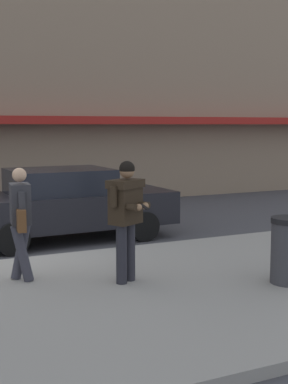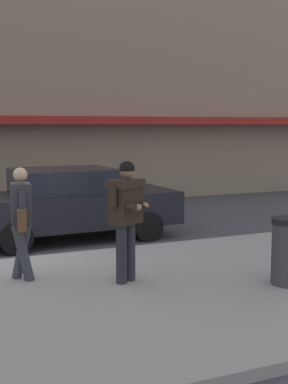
% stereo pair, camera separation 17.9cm
% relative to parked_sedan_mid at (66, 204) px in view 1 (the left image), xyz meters
% --- Properties ---
extents(sidewalk, '(32.00, 5.30, 0.14)m').
position_rel_parked_sedan_mid_xyz_m(sidewalk, '(-0.77, -4.32, -0.72)').
color(sidewalk, gray).
rests_on(sidewalk, ground).
extents(curb_paint_line, '(28.00, 0.12, 0.01)m').
position_rel_parked_sedan_mid_xyz_m(curb_paint_line, '(-0.77, -1.42, -0.79)').
color(curb_paint_line, silver).
rests_on(curb_paint_line, ground).
extents(parked_sedan_mid, '(4.54, 2.01, 1.54)m').
position_rel_parked_sedan_mid_xyz_m(parked_sedan_mid, '(0.00, 0.00, 0.00)').
color(parked_sedan_mid, black).
rests_on(parked_sedan_mid, ground).
extents(man_texting_on_phone, '(0.63, 0.65, 1.81)m').
position_rel_parked_sedan_mid_xyz_m(man_texting_on_phone, '(-0.26, -3.82, 0.46)').
color(man_texting_on_phone, '#23232B').
rests_on(man_texting_on_phone, sidewalk).
extents(pedestrian_with_bag, '(0.36, 0.72, 1.70)m').
position_rel_parked_sedan_mid_xyz_m(pedestrian_with_bag, '(-1.64, -3.07, 0.32)').
color(pedestrian_with_bag, '#33333D').
rests_on(pedestrian_with_bag, sidewalk).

